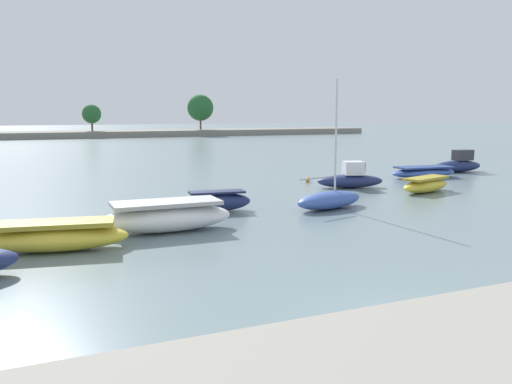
{
  "coord_description": "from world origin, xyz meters",
  "views": [
    {
      "loc": [
        -8.02,
        -8.87,
        4.83
      ],
      "look_at": [
        3.04,
        16.28,
        0.73
      ],
      "focal_mm": 37.87,
      "sensor_mm": 36.0,
      "label": 1
    }
  ],
  "objects_px": {
    "moored_boat_2": "(56,237)",
    "mooring_buoy_1": "(308,180)",
    "moored_boat_4": "(217,201)",
    "moored_boat_9": "(458,164)",
    "moored_boat_5": "(329,199)",
    "moored_boat_8": "(424,172)",
    "moored_boat_6": "(351,179)",
    "moored_boat_7": "(426,185)",
    "moored_boat_3": "(167,217)"
  },
  "relations": [
    {
      "from": "moored_boat_2",
      "to": "mooring_buoy_1",
      "type": "distance_m",
      "value": 21.37
    },
    {
      "from": "moored_boat_2",
      "to": "moored_boat_4",
      "type": "bearing_deg",
      "value": 42.85
    },
    {
      "from": "moored_boat_9",
      "to": "moored_boat_5",
      "type": "bearing_deg",
      "value": -148.56
    },
    {
      "from": "moored_boat_2",
      "to": "moored_boat_9",
      "type": "xyz_separation_m",
      "value": [
        31.46,
        13.46,
        0.11
      ]
    },
    {
      "from": "moored_boat_8",
      "to": "moored_boat_9",
      "type": "relative_size",
      "value": 1.2
    },
    {
      "from": "moored_boat_4",
      "to": "moored_boat_5",
      "type": "height_order",
      "value": "moored_boat_5"
    },
    {
      "from": "moored_boat_6",
      "to": "moored_boat_7",
      "type": "relative_size",
      "value": 1.01
    },
    {
      "from": "moored_boat_3",
      "to": "moored_boat_5",
      "type": "xyz_separation_m",
      "value": [
        8.79,
        1.79,
        -0.13
      ]
    },
    {
      "from": "moored_boat_4",
      "to": "mooring_buoy_1",
      "type": "xyz_separation_m",
      "value": [
        9.45,
        7.87,
        -0.3
      ]
    },
    {
      "from": "moored_boat_6",
      "to": "moored_boat_8",
      "type": "relative_size",
      "value": 0.83
    },
    {
      "from": "moored_boat_5",
      "to": "moored_boat_7",
      "type": "xyz_separation_m",
      "value": [
        8.27,
        2.48,
        -0.03
      ]
    },
    {
      "from": "mooring_buoy_1",
      "to": "moored_boat_6",
      "type": "bearing_deg",
      "value": -71.59
    },
    {
      "from": "moored_boat_2",
      "to": "moored_boat_7",
      "type": "xyz_separation_m",
      "value": [
        21.4,
        5.75,
        -0.05
      ]
    },
    {
      "from": "mooring_buoy_1",
      "to": "moored_boat_2",
      "type": "bearing_deg",
      "value": -143.45
    },
    {
      "from": "moored_boat_3",
      "to": "moored_boat_4",
      "type": "relative_size",
      "value": 1.56
    },
    {
      "from": "mooring_buoy_1",
      "to": "moored_boat_5",
      "type": "bearing_deg",
      "value": -113.11
    },
    {
      "from": "moored_boat_5",
      "to": "moored_boat_9",
      "type": "height_order",
      "value": "moored_boat_5"
    },
    {
      "from": "moored_boat_3",
      "to": "mooring_buoy_1",
      "type": "distance_m",
      "value": 17.06
    },
    {
      "from": "moored_boat_9",
      "to": "moored_boat_2",
      "type": "bearing_deg",
      "value": -154.46
    },
    {
      "from": "moored_boat_6",
      "to": "moored_boat_4",
      "type": "bearing_deg",
      "value": -139.38
    },
    {
      "from": "moored_boat_5",
      "to": "mooring_buoy_1",
      "type": "distance_m",
      "value": 10.28
    },
    {
      "from": "moored_boat_3",
      "to": "moored_boat_7",
      "type": "distance_m",
      "value": 17.58
    },
    {
      "from": "moored_boat_8",
      "to": "moored_boat_2",
      "type": "bearing_deg",
      "value": -152.38
    },
    {
      "from": "moored_boat_7",
      "to": "moored_boat_5",
      "type": "bearing_deg",
      "value": 178.99
    },
    {
      "from": "moored_boat_4",
      "to": "mooring_buoy_1",
      "type": "bearing_deg",
      "value": 47.08
    },
    {
      "from": "moored_boat_3",
      "to": "moored_boat_4",
      "type": "bearing_deg",
      "value": 45.86
    },
    {
      "from": "moored_boat_4",
      "to": "moored_boat_3",
      "type": "bearing_deg",
      "value": -127.68
    },
    {
      "from": "moored_boat_7",
      "to": "moored_boat_8",
      "type": "xyz_separation_m",
      "value": [
        4.88,
        5.82,
        -0.05
      ]
    },
    {
      "from": "moored_boat_7",
      "to": "moored_boat_4",
      "type": "bearing_deg",
      "value": 166.03
    },
    {
      "from": "moored_boat_4",
      "to": "moored_boat_8",
      "type": "bearing_deg",
      "value": 27.2
    },
    {
      "from": "moored_boat_6",
      "to": "mooring_buoy_1",
      "type": "height_order",
      "value": "moored_boat_6"
    },
    {
      "from": "moored_boat_7",
      "to": "moored_boat_6",
      "type": "bearing_deg",
      "value": 113.81
    },
    {
      "from": "moored_boat_5",
      "to": "moored_boat_7",
      "type": "relative_size",
      "value": 1.45
    },
    {
      "from": "moored_boat_2",
      "to": "mooring_buoy_1",
      "type": "relative_size",
      "value": 13.81
    },
    {
      "from": "moored_boat_7",
      "to": "moored_boat_9",
      "type": "distance_m",
      "value": 12.67
    },
    {
      "from": "moored_boat_6",
      "to": "moored_boat_8",
      "type": "bearing_deg",
      "value": 34.91
    },
    {
      "from": "moored_boat_3",
      "to": "moored_boat_9",
      "type": "bearing_deg",
      "value": 24.67
    },
    {
      "from": "moored_boat_5",
      "to": "moored_boat_4",
      "type": "bearing_deg",
      "value": 148.51
    },
    {
      "from": "moored_boat_2",
      "to": "moored_boat_9",
      "type": "distance_m",
      "value": 34.21
    },
    {
      "from": "moored_boat_2",
      "to": "moored_boat_6",
      "type": "distance_m",
      "value": 20.52
    },
    {
      "from": "moored_boat_2",
      "to": "moored_boat_8",
      "type": "relative_size",
      "value": 0.96
    },
    {
      "from": "moored_boat_5",
      "to": "moored_boat_7",
      "type": "height_order",
      "value": "moored_boat_5"
    },
    {
      "from": "mooring_buoy_1",
      "to": "moored_boat_8",
      "type": "bearing_deg",
      "value": -7.2
    },
    {
      "from": "moored_boat_2",
      "to": "moored_boat_5",
      "type": "relative_size",
      "value": 0.81
    },
    {
      "from": "moored_boat_8",
      "to": "moored_boat_9",
      "type": "xyz_separation_m",
      "value": [
        5.18,
        1.88,
        0.21
      ]
    },
    {
      "from": "moored_boat_6",
      "to": "moored_boat_9",
      "type": "xyz_separation_m",
      "value": [
        13.12,
        4.25,
        0.02
      ]
    },
    {
      "from": "moored_boat_4",
      "to": "moored_boat_9",
      "type": "bearing_deg",
      "value": 27.22
    },
    {
      "from": "moored_boat_4",
      "to": "moored_boat_8",
      "type": "height_order",
      "value": "moored_boat_4"
    },
    {
      "from": "moored_boat_7",
      "to": "moored_boat_2",
      "type": "bearing_deg",
      "value": 177.33
    },
    {
      "from": "moored_boat_2",
      "to": "moored_boat_9",
      "type": "bearing_deg",
      "value": 33.8
    }
  ]
}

